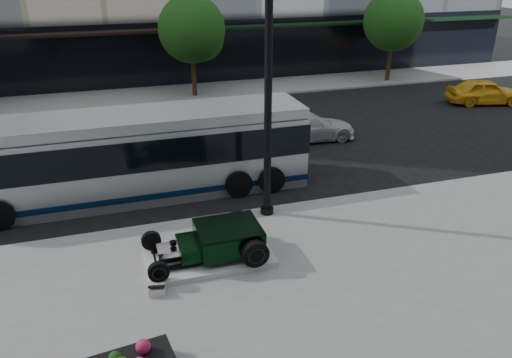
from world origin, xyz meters
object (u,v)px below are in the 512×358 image
object	(u,v)px
hot_rod	(221,239)
white_sedan	(309,127)
yellow_taxi	(485,92)
lamppost	(268,107)
transit_bus	(133,155)

from	to	relation	value
hot_rod	white_sedan	world-z (taller)	white_sedan
yellow_taxi	white_sedan	bearing A→B (deg)	117.63
hot_rod	lamppost	distance (m)	4.14
transit_bus	white_sedan	distance (m)	8.78
hot_rod	white_sedan	xyz separation A→B (m)	(6.21, 8.49, -0.08)
hot_rod	yellow_taxi	distance (m)	21.22
transit_bus	yellow_taxi	world-z (taller)	transit_bus
transit_bus	white_sedan	bearing A→B (deg)	23.12
transit_bus	yellow_taxi	xyz separation A→B (m)	(19.91, 6.06, -0.78)
lamppost	transit_bus	xyz separation A→B (m)	(-3.87, 2.96, -2.15)
lamppost	yellow_taxi	distance (m)	18.63
transit_bus	lamppost	bearing A→B (deg)	-37.44
hot_rod	lamppost	bearing A→B (deg)	45.86
lamppost	transit_bus	distance (m)	5.32
lamppost	white_sedan	world-z (taller)	lamppost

